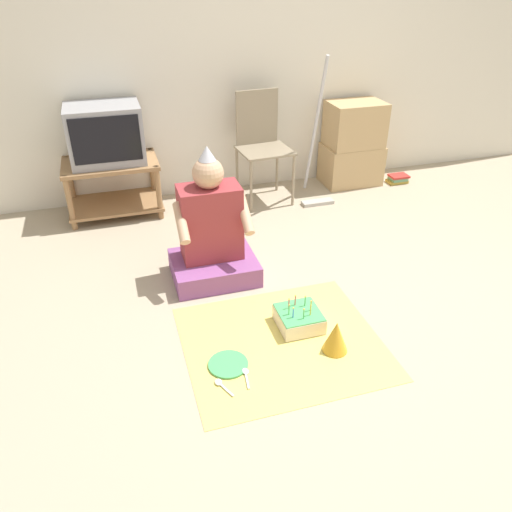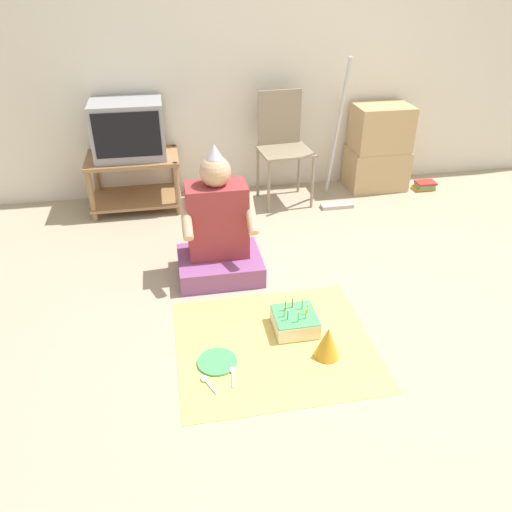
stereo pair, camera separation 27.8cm
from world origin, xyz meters
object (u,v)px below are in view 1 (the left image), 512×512
(book_pile, at_px, (398,179))
(birthday_cake, at_px, (299,318))
(paper_plate, at_px, (228,364))
(folding_chair, at_px, (261,139))
(person_seated, at_px, (212,236))
(cardboard_box_stack, at_px, (353,145))
(tv, at_px, (105,134))
(dust_mop, at_px, (316,162))
(party_hat_blue, at_px, (336,336))

(book_pile, xyz_separation_m, birthday_cake, (-1.69, -1.76, 0.02))
(paper_plate, bearing_deg, folding_chair, 68.13)
(person_seated, relative_size, paper_plate, 4.22)
(cardboard_box_stack, xyz_separation_m, book_pile, (0.44, -0.14, -0.33))
(tv, relative_size, dust_mop, 0.46)
(person_seated, bearing_deg, paper_plate, -97.81)
(folding_chair, height_order, birthday_cake, folding_chair)
(folding_chair, bearing_deg, paper_plate, -111.87)
(person_seated, bearing_deg, book_pile, 27.73)
(tv, distance_m, person_seated, 1.37)
(dust_mop, bearing_deg, paper_plate, -124.30)
(book_pile, relative_size, party_hat_blue, 1.04)
(tv, height_order, paper_plate, tv)
(birthday_cake, bearing_deg, folding_chair, 79.49)
(book_pile, distance_m, person_seated, 2.32)
(folding_chair, relative_size, party_hat_blue, 4.96)
(folding_chair, xyz_separation_m, cardboard_box_stack, (0.91, 0.08, -0.16))
(birthday_cake, height_order, paper_plate, birthday_cake)
(dust_mop, relative_size, party_hat_blue, 6.62)
(tv, relative_size, book_pile, 2.90)
(dust_mop, xyz_separation_m, birthday_cake, (-0.77, -1.62, -0.30))
(book_pile, xyz_separation_m, paper_plate, (-2.16, -1.96, -0.03))
(book_pile, height_order, birthday_cake, birthday_cake)
(book_pile, bearing_deg, party_hat_blue, -128.06)
(book_pile, relative_size, paper_plate, 0.91)
(dust_mop, bearing_deg, cardboard_box_stack, 30.57)
(tv, relative_size, person_seated, 0.63)
(dust_mop, distance_m, party_hat_blue, 2.00)
(birthday_cake, bearing_deg, paper_plate, -156.96)
(folding_chair, distance_m, party_hat_blue, 2.13)
(book_pile, distance_m, paper_plate, 2.92)
(person_seated, bearing_deg, cardboard_box_stack, 37.21)
(dust_mop, bearing_deg, tv, 171.19)
(dust_mop, bearing_deg, party_hat_blue, -109.28)
(dust_mop, height_order, birthday_cake, dust_mop)
(tv, relative_size, birthday_cake, 2.30)
(tv, xyz_separation_m, paper_plate, (0.45, -2.08, -0.66))
(tv, bearing_deg, party_hat_blue, -64.21)
(party_hat_blue, bearing_deg, birthday_cake, 113.84)
(tv, height_order, folding_chair, folding_chair)
(cardboard_box_stack, bearing_deg, dust_mop, -149.43)
(cardboard_box_stack, height_order, paper_plate, cardboard_box_stack)
(tv, bearing_deg, birthday_cake, -63.95)
(tv, height_order, book_pile, tv)
(birthday_cake, height_order, party_hat_blue, party_hat_blue)
(person_seated, xyz_separation_m, paper_plate, (-0.12, -0.89, -0.29))
(party_hat_blue, bearing_deg, tv, 115.79)
(person_seated, distance_m, paper_plate, 0.94)
(cardboard_box_stack, height_order, person_seated, person_seated)
(person_seated, bearing_deg, party_hat_blue, -63.73)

